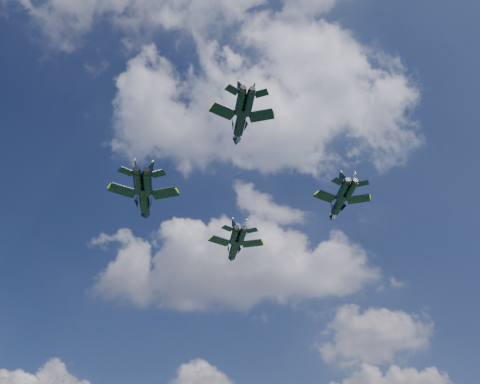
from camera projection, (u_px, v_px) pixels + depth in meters
name	position (u px, v px, depth m)	size (l,w,h in m)	color
jet_lead	(234.00, 248.00, 104.34)	(11.78, 16.00, 3.77)	black
jet_left	(144.00, 200.00, 90.68)	(13.06, 17.54, 4.13)	black
jet_right	(339.00, 204.00, 94.90)	(11.26, 15.22, 3.58)	black
jet_slot	(240.00, 123.00, 77.63)	(10.40, 14.13, 3.33)	black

